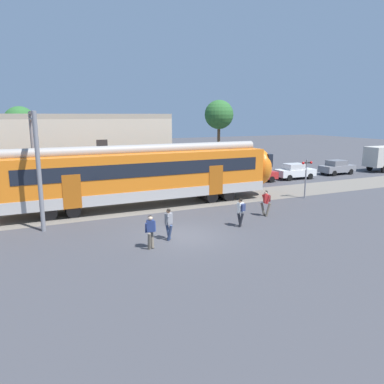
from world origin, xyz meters
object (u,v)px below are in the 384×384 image
pedestrian_grey (169,222)px  parked_car_grey (337,167)px  pedestrian_white (241,210)px  commuter_train (6,184)px  parked_car_white (295,171)px  pedestrian_red (266,201)px  pedestrian_navy (150,229)px  parked_car_red (256,174)px  crossing_signal (306,172)px

pedestrian_grey → parked_car_grey: bearing=27.4°
pedestrian_white → commuter_train: bearing=149.7°
parked_car_white → parked_car_grey: bearing=4.0°
commuter_train → pedestrian_white: bearing=-30.3°
commuter_train → pedestrian_white: size_ratio=22.83×
pedestrian_red → pedestrian_white: bearing=-154.4°
pedestrian_red → parked_car_white: bearing=43.4°
pedestrian_navy → parked_car_red: 19.86m
commuter_train → pedestrian_grey: size_ratio=22.83×
pedestrian_grey → pedestrian_white: bearing=5.6°
parked_car_grey → commuter_train: bearing=-170.9°
parked_car_grey → crossing_signal: crossing_signal is taller
pedestrian_grey → parked_car_white: (18.33, 12.20, -0.18)m
crossing_signal → parked_car_grey: bearing=34.8°
parked_car_white → crossing_signal: size_ratio=1.36×
pedestrian_navy → pedestrian_white: same height
parked_car_grey → parked_car_red: bearing=-177.9°
parked_car_white → crossing_signal: crossing_signal is taller
pedestrian_grey → pedestrian_red: 7.47m
pedestrian_grey → pedestrian_white: same height
pedestrian_white → parked_car_white: (13.75, 11.75, -0.21)m
parked_car_white → parked_car_grey: 6.08m
pedestrian_grey → parked_car_red: 18.37m
pedestrian_red → crossing_signal: 6.67m
parked_car_red → crossing_signal: size_ratio=1.34×
pedestrian_white → parked_car_red: 14.90m
commuter_train → parked_car_red: (21.19, 4.74, -1.47)m
pedestrian_navy → pedestrian_red: size_ratio=1.00×
commuter_train → parked_car_grey: size_ratio=9.37×
commuter_train → crossing_signal: (20.61, -2.72, -0.24)m
commuter_train → parked_car_white: 26.29m
pedestrian_navy → pedestrian_red: 8.91m
pedestrian_white → parked_car_white: size_ratio=0.41×
crossing_signal → parked_car_red: bearing=85.6°
parked_car_red → crossing_signal: 7.59m
pedestrian_grey → parked_car_grey: size_ratio=0.41×
commuter_train → parked_car_white: size_ratio=9.34×
pedestrian_navy → parked_car_white: (19.59, 13.04, -0.21)m
pedestrian_navy → pedestrian_grey: same height
pedestrian_navy → pedestrian_white: (5.84, 1.29, 0.00)m
pedestrian_white → pedestrian_red: bearing=25.6°
commuter_train → pedestrian_red: commuter_train is taller
pedestrian_navy → pedestrian_grey: (1.26, 0.83, -0.03)m
pedestrian_navy → pedestrian_white: 5.98m
pedestrian_white → parked_car_red: (9.10, 11.80, -0.21)m
parked_car_red → parked_car_white: same height
pedestrian_navy → parked_car_red: bearing=41.2°
parked_car_red → parked_car_grey: 10.72m
commuter_train → parked_car_red: commuter_train is taller
pedestrian_red → crossing_signal: size_ratio=0.56×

